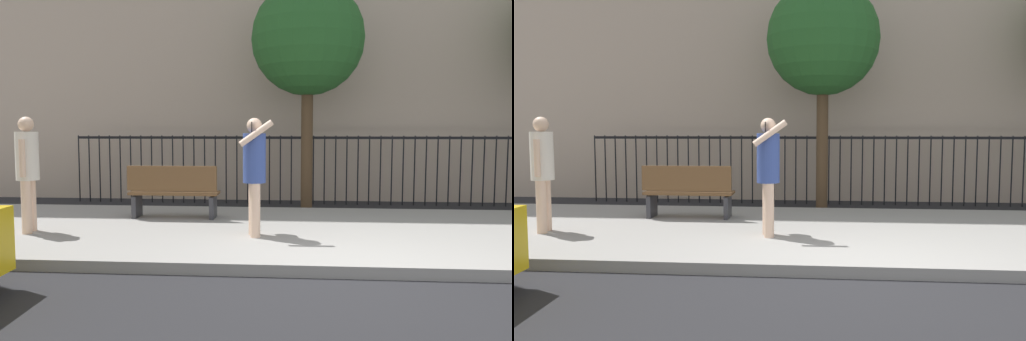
{
  "view_description": "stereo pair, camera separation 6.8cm",
  "coord_description": "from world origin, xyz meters",
  "views": [
    {
      "loc": [
        -0.77,
        -5.79,
        1.74
      ],
      "look_at": [
        -1.39,
        1.91,
        1.11
      ],
      "focal_mm": 35.26,
      "sensor_mm": 36.0,
      "label": 1
    },
    {
      "loc": [
        -0.7,
        -5.78,
        1.74
      ],
      "look_at": [
        -1.39,
        1.91,
        1.11
      ],
      "focal_mm": 35.26,
      "sensor_mm": 36.0,
      "label": 2
    }
  ],
  "objects": [
    {
      "name": "street_tree_near",
      "position": [
        -0.55,
        5.05,
        3.63
      ],
      "size": [
        2.39,
        2.39,
        4.85
      ],
      "color": "#4C3823",
      "rests_on": "ground"
    },
    {
      "name": "ground_plane",
      "position": [
        0.0,
        0.0,
        0.0
      ],
      "size": [
        60.0,
        60.0,
        0.0
      ],
      "primitive_type": "plane",
      "color": "black"
    },
    {
      "name": "sidewalk",
      "position": [
        0.0,
        2.2,
        0.07
      ],
      "size": [
        28.0,
        4.4,
        0.15
      ],
      "primitive_type": "cube",
      "color": "gray",
      "rests_on": "ground"
    },
    {
      "name": "iron_fence",
      "position": [
        0.0,
        5.9,
        1.02
      ],
      "size": [
        12.03,
        0.04,
        1.6
      ],
      "color": "black",
      "rests_on": "ground"
    },
    {
      "name": "pedestrian_on_phone",
      "position": [
        -1.4,
        1.64,
        1.18
      ],
      "size": [
        0.52,
        0.7,
        1.76
      ],
      "color": "beige",
      "rests_on": "sidewalk"
    },
    {
      "name": "pedestrian_walking",
      "position": [
        -4.89,
        1.59,
        1.18
      ],
      "size": [
        0.39,
        0.48,
        1.78
      ],
      "color": "beige",
      "rests_on": "sidewalk"
    },
    {
      "name": "street_bench",
      "position": [
        -2.96,
        2.98,
        0.65
      ],
      "size": [
        1.6,
        0.45,
        0.95
      ],
      "color": "brown",
      "rests_on": "sidewalk"
    }
  ]
}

